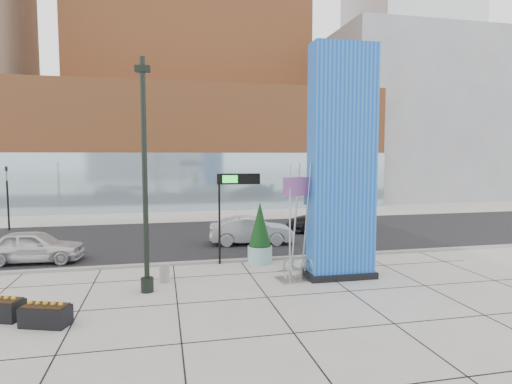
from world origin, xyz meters
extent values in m
plane|color=#9E9991|center=(0.00, 0.00, 0.00)|extent=(160.00, 160.00, 0.00)
cube|color=black|center=(0.00, 10.00, 0.01)|extent=(80.00, 12.00, 0.02)
cube|color=gray|center=(0.00, 4.00, 0.06)|extent=(80.00, 0.30, 0.12)
cube|color=#9A562C|center=(1.00, 27.00, 5.50)|extent=(34.00, 10.00, 11.00)
cube|color=#8CA5B2|center=(1.00, 22.20, 2.50)|extent=(34.00, 0.60, 5.00)
cube|color=slate|center=(26.00, 32.00, 9.00)|extent=(20.00, 18.00, 18.00)
cube|color=#B2B7BC|center=(36.00, 48.00, 27.50)|extent=(16.00, 16.00, 55.00)
cube|color=blue|center=(4.38, 0.71, 4.50)|extent=(2.51, 1.02, 9.01)
cube|color=black|center=(4.38, 0.71, 0.13)|extent=(2.71, 1.22, 0.25)
cylinder|color=black|center=(-2.99, 0.48, 4.06)|extent=(0.18, 0.18, 8.11)
cylinder|color=black|center=(-2.99, 0.48, 0.25)|extent=(0.45, 0.45, 0.51)
cube|color=black|center=(-2.99, 0.48, 7.71)|extent=(0.53, 0.27, 0.22)
cube|color=#A3A6A8|center=(2.86, 0.81, 0.03)|extent=(2.09, 1.22, 0.05)
cylinder|color=#A3A6A8|center=(2.23, 0.63, 2.26)|extent=(0.07, 0.07, 4.51)
cylinder|color=#A3A6A8|center=(2.59, 0.94, 2.26)|extent=(0.07, 0.07, 4.51)
cylinder|color=#A3A6A8|center=(2.95, 0.72, 2.26)|extent=(0.07, 0.07, 4.51)
cylinder|color=#A3A6A8|center=(3.36, 0.99, 2.26)|extent=(0.07, 0.07, 4.51)
cylinder|color=#A3A6A8|center=(3.58, 0.58, 2.26)|extent=(0.07, 0.07, 4.51)
torus|color=#A3A6A8|center=(2.18, 0.72, 0.43)|extent=(0.16, 0.82, 0.82)
torus|color=#A3A6A8|center=(2.64, 0.90, 0.43)|extent=(0.16, 0.82, 0.82)
torus|color=#A3A6A8|center=(3.09, 0.72, 0.43)|extent=(0.16, 0.82, 0.82)
torus|color=#A3A6A8|center=(3.54, 0.90, 0.43)|extent=(0.16, 0.82, 0.82)
cube|color=red|center=(2.59, 0.81, 3.61)|extent=(1.16, 0.29, 0.72)
cube|color=#A3A6A8|center=(3.40, 0.90, 3.16)|extent=(0.90, 0.06, 0.54)
cylinder|color=gray|center=(-2.39, 1.52, 0.36)|extent=(0.37, 0.37, 0.73)
cylinder|color=black|center=(0.02, 3.80, 1.98)|extent=(0.09, 0.09, 3.95)
cube|color=black|center=(0.87, 3.80, 3.77)|extent=(1.89, 0.37, 0.47)
cube|color=#19D833|center=(0.49, 3.70, 3.77)|extent=(0.66, 0.09, 0.33)
cylinder|color=#9ACFC9|center=(4.60, 1.80, 0.32)|extent=(0.93, 0.93, 0.65)
cylinder|color=black|center=(4.60, 1.80, 0.65)|extent=(0.85, 0.85, 0.06)
cone|color=black|center=(4.60, 1.80, 1.48)|extent=(0.84, 0.84, 1.67)
cylinder|color=#9ACFC9|center=(5.20, 3.60, 0.35)|extent=(0.99, 0.99, 0.69)
cylinder|color=black|center=(5.20, 3.60, 0.69)|extent=(0.91, 0.91, 0.06)
cone|color=black|center=(5.20, 3.60, 1.58)|extent=(0.89, 0.89, 1.78)
cylinder|color=#9ACFC9|center=(1.80, 3.60, 0.38)|extent=(1.09, 1.09, 0.77)
cylinder|color=black|center=(1.80, 3.60, 0.77)|extent=(1.01, 1.01, 0.07)
cone|color=black|center=(1.80, 3.60, 1.75)|extent=(0.98, 0.98, 1.97)
cube|color=black|center=(-5.69, -2.00, 0.28)|extent=(1.44, 1.04, 0.56)
cube|color=black|center=(-5.69, -2.00, 0.57)|extent=(1.32, 0.93, 0.06)
cube|color=black|center=(-7.14, -1.20, 0.28)|extent=(1.47, 1.09, 0.56)
imported|color=silver|center=(-8.08, 5.80, 0.72)|extent=(4.37, 2.04, 1.45)
imported|color=#ABADB3|center=(2.24, 7.60, 0.74)|extent=(4.63, 2.06, 1.48)
imported|color=black|center=(7.66, 10.65, 0.73)|extent=(5.18, 2.41, 1.46)
cylinder|color=black|center=(-12.00, 15.00, 1.60)|extent=(0.12, 0.12, 3.20)
imported|color=black|center=(-12.00, 15.00, 3.65)|extent=(0.15, 0.18, 0.90)
camera|label=1|loc=(-2.41, -14.70, 4.81)|focal=30.00mm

